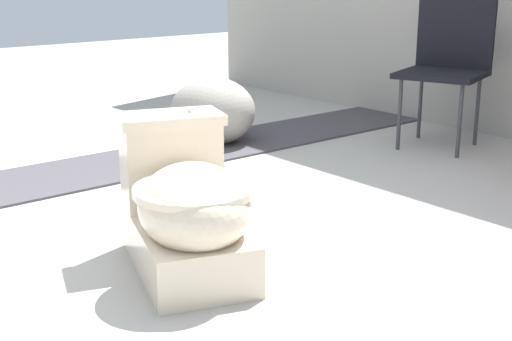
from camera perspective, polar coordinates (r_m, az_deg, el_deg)
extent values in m
plane|color=#A8A59E|center=(2.63, -6.84, -6.47)|extent=(14.00, 14.00, 0.00)
cube|color=#423F44|center=(3.81, -9.86, 0.62)|extent=(0.56, 8.00, 0.01)
cube|color=beige|center=(2.44, -5.47, -6.09)|extent=(0.68, 0.52, 0.17)
ellipsoid|color=beige|center=(2.29, -4.96, -2.91)|extent=(0.54, 0.49, 0.28)
cylinder|color=beige|center=(2.27, -4.99, -1.57)|extent=(0.50, 0.50, 0.03)
cube|color=beige|center=(2.56, -6.80, 0.47)|extent=(0.28, 0.38, 0.30)
cube|color=beige|center=(2.52, -6.92, 4.15)|extent=(0.31, 0.41, 0.04)
cylinder|color=silver|center=(2.54, -5.17, 4.82)|extent=(0.02, 0.02, 0.01)
cube|color=black|center=(4.15, 14.63, 7.46)|extent=(0.56, 0.56, 0.03)
cube|color=black|center=(4.32, 15.67, 10.58)|extent=(0.43, 0.17, 0.40)
cylinder|color=#38383D|center=(3.98, 15.98, 3.81)|extent=(0.02, 0.02, 0.40)
cylinder|color=#38383D|center=(4.08, 11.40, 4.42)|extent=(0.02, 0.02, 0.40)
cylinder|color=#38383D|center=(4.30, 17.28, 4.59)|extent=(0.02, 0.02, 0.40)
cylinder|color=#38383D|center=(4.39, 13.00, 5.14)|extent=(0.02, 0.02, 0.40)
ellipsoid|color=gray|center=(4.14, -3.47, 4.78)|extent=(0.66, 0.65, 0.39)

